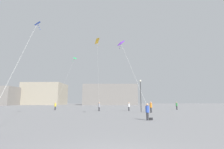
% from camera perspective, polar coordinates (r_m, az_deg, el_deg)
% --- Properties ---
extents(person_in_blue, '(0.35, 0.35, 1.59)m').
position_cam_1_polar(person_in_blue, '(16.40, 12.17, -12.37)').
color(person_in_blue, '#2D2D33').
rests_on(person_in_blue, ground_plane).
extents(person_in_grey, '(0.36, 0.36, 1.64)m').
position_cam_1_polar(person_in_grey, '(31.05, -4.64, -11.00)').
color(person_in_grey, '#2D2D33').
rests_on(person_in_grey, ground_plane).
extents(person_in_yellow, '(0.36, 0.36, 1.64)m').
position_cam_1_polar(person_in_yellow, '(36.15, -19.36, -10.29)').
color(person_in_yellow, '#2D2D33').
rests_on(person_in_yellow, ground_plane).
extents(person_in_orange, '(0.38, 0.38, 1.76)m').
position_cam_1_polar(person_in_orange, '(27.51, 13.37, -10.86)').
color(person_in_orange, '#2D2D33').
rests_on(person_in_orange, ground_plane).
extents(person_in_green, '(0.37, 0.37, 1.70)m').
position_cam_1_polar(person_in_green, '(38.48, 21.61, -10.03)').
color(person_in_green, '#2D2D33').
rests_on(person_in_green, ground_plane).
extents(person_in_white, '(0.35, 0.35, 1.62)m').
position_cam_1_polar(person_in_white, '(32.03, 5.81, -10.97)').
color(person_in_white, '#2D2D33').
rests_on(person_in_white, ground_plane).
extents(kite_violet_diamond, '(2.99, 4.84, 8.47)m').
position_cam_1_polar(kite_violet_diamond, '(21.47, 3.00, 10.96)').
color(kite_violet_diamond, purple).
extents(kite_emerald_diamond, '(4.79, 2.80, 9.45)m').
position_cam_1_polar(kite_emerald_diamond, '(33.97, -13.07, 5.37)').
color(kite_emerald_diamond, green).
extents(kite_amber_delta, '(0.67, 5.35, 11.09)m').
position_cam_1_polar(kite_amber_delta, '(28.41, -5.39, 11.27)').
color(kite_amber_delta, yellow).
extents(kite_cobalt_delta, '(4.14, 11.54, 10.47)m').
position_cam_1_polar(kite_cobalt_delta, '(22.95, -24.97, 15.52)').
color(kite_cobalt_delta, blue).
extents(building_left_hall, '(18.26, 17.80, 8.69)m').
position_cam_1_polar(building_left_hall, '(97.40, -34.69, -6.25)').
color(building_left_hall, gray).
rests_on(building_left_hall, ground_plane).
extents(building_centre_hall, '(20.76, 16.99, 11.58)m').
position_cam_1_polar(building_centre_hall, '(97.84, -22.44, -6.36)').
color(building_centre_hall, '#A39984').
rests_on(building_centre_hall, ground_plane).
extents(building_right_hall, '(27.48, 11.20, 10.47)m').
position_cam_1_polar(building_right_hall, '(86.15, -0.75, -7.12)').
color(building_right_hall, gray).
rests_on(building_right_hall, ground_plane).
extents(lamppost_east, '(0.36, 0.36, 5.48)m').
position_cam_1_polar(lamppost_east, '(28.62, 9.88, -5.58)').
color(lamppost_east, '#2D2D30').
rests_on(lamppost_east, ground_plane).
extents(handbag_beside_flyer, '(0.35, 0.24, 0.24)m').
position_cam_1_polar(handbag_beside_flyer, '(16.63, 13.41, -14.88)').
color(handbag_beside_flyer, black).
rests_on(handbag_beside_flyer, ground_plane).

